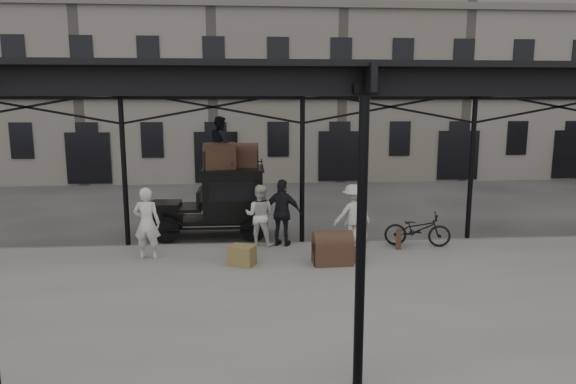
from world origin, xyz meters
name	(u,v)px	position (x,y,z in m)	size (l,w,h in m)	color
ground	(310,268)	(0.00, 0.00, 0.00)	(120.00, 120.00, 0.00)	#383533
platform	(321,294)	(0.00, -2.00, 0.07)	(28.00, 8.00, 0.15)	slate
canopy	(321,82)	(0.00, -1.72, 4.60)	(22.50, 9.00, 4.74)	black
building_frontage	(274,53)	(0.00, 18.00, 7.00)	(64.00, 8.00, 14.00)	slate
taxi	(223,199)	(-2.34, 3.33, 1.20)	(3.65, 1.55, 2.18)	black
porter_left	(147,223)	(-4.18, 0.67, 1.09)	(0.69, 0.45, 1.89)	beige
porter_midleft	(260,215)	(-1.24, 1.72, 1.02)	(0.85, 0.66, 1.75)	beige
porter_centre	(358,215)	(1.60, 1.80, 0.97)	(0.80, 0.52, 1.63)	beige
porter_official	(283,213)	(-0.59, 1.61, 1.10)	(1.12, 0.47, 1.91)	black
porter_right	(353,214)	(1.42, 1.67, 1.01)	(1.12, 0.64, 1.73)	beige
bicycle	(417,229)	(3.22, 1.28, 0.63)	(0.64, 1.84, 0.97)	black
porter_roof	(221,142)	(-2.37, 3.23, 2.98)	(0.77, 0.60, 1.59)	black
steamer_trunk_roof_near	(219,158)	(-2.42, 3.08, 2.52)	(0.92, 0.56, 0.68)	#4E3024
steamer_trunk_roof_far	(244,157)	(-1.67, 3.53, 2.50)	(0.86, 0.53, 0.63)	#4E3024
steamer_trunk_platform	(332,250)	(0.55, -0.17, 0.51)	(0.97, 0.59, 0.71)	#4E3024
wicker_hamper	(242,255)	(-1.72, -0.09, 0.40)	(0.60, 0.45, 0.50)	olive
suitcase_upright	(399,239)	(2.66, 1.23, 0.38)	(0.15, 0.60, 0.45)	#4E3024
suitcase_flat	(352,255)	(1.05, -0.13, 0.35)	(0.60, 0.15, 0.40)	#4E3024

